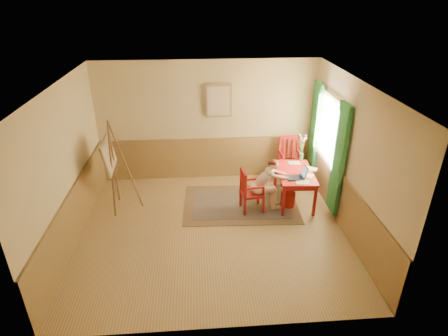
{
  "coord_description": "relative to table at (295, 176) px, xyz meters",
  "views": [
    {
      "loc": [
        -0.23,
        -5.79,
        4.22
      ],
      "look_at": [
        0.25,
        0.55,
        1.05
      ],
      "focal_mm": 29.61,
      "sensor_mm": 36.0,
      "label": 1
    }
  ],
  "objects": [
    {
      "name": "window",
      "position": [
        0.65,
        0.18,
        0.71
      ],
      "size": [
        0.12,
        2.01,
        2.2
      ],
      "color": "white",
      "rests_on": "room"
    },
    {
      "name": "table",
      "position": [
        0.0,
        0.0,
        0.0
      ],
      "size": [
        0.78,
        1.24,
        0.72
      ],
      "color": "red",
      "rests_on": "room"
    },
    {
      "name": "room",
      "position": [
        -1.77,
        -0.92,
        0.77
      ],
      "size": [
        5.04,
        4.54,
        2.84
      ],
      "color": "tan",
      "rests_on": "ground"
    },
    {
      "name": "chair_back",
      "position": [
        0.12,
        0.95,
        -0.09
      ],
      "size": [
        0.48,
        0.5,
        1.08
      ],
      "color": "red",
      "rests_on": "room"
    },
    {
      "name": "papers",
      "position": [
        0.17,
        -0.02,
        0.09
      ],
      "size": [
        0.63,
        1.09,
        0.0
      ],
      "color": "white",
      "rests_on": "table"
    },
    {
      "name": "wall_portrait",
      "position": [
        -1.52,
        1.29,
        1.27
      ],
      "size": [
        0.6,
        0.05,
        0.76
      ],
      "color": "#A28556",
      "rests_on": "room"
    },
    {
      "name": "figure",
      "position": [
        -0.65,
        -0.22,
        -0.01
      ],
      "size": [
        0.85,
        0.41,
        1.12
      ],
      "color": "beige",
      "rests_on": "room"
    },
    {
      "name": "rug",
      "position": [
        -1.14,
        -0.02,
        -0.62
      ],
      "size": [
        2.47,
        1.7,
        0.02
      ],
      "color": "#8C7251",
      "rests_on": "room"
    },
    {
      "name": "wastebasket",
      "position": [
        -0.15,
        -0.16,
        -0.47
      ],
      "size": [
        0.35,
        0.35,
        0.32
      ],
      "primitive_type": "cylinder",
      "rotation": [
        0.0,
        0.0,
        0.21
      ],
      "color": "#A11811",
      "rests_on": "room"
    },
    {
      "name": "vase",
      "position": [
        0.26,
        0.58,
        0.36
      ],
      "size": [
        0.22,
        0.29,
        0.59
      ],
      "color": "#3F724C",
      "rests_on": "table"
    },
    {
      "name": "wainscot",
      "position": [
        -1.77,
        -0.12,
        -0.13
      ],
      "size": [
        5.0,
        4.5,
        1.0
      ],
      "color": "olive",
      "rests_on": "room"
    },
    {
      "name": "laptop",
      "position": [
        -0.02,
        -0.26,
        0.14
      ],
      "size": [
        0.43,
        0.28,
        0.25
      ],
      "color": "#1E2338",
      "rests_on": "table"
    },
    {
      "name": "easel",
      "position": [
        -3.73,
        0.04,
        0.51
      ],
      "size": [
        0.66,
        0.86,
        1.93
      ],
      "color": "brown",
      "rests_on": "room"
    },
    {
      "name": "chair_left",
      "position": [
        -0.99,
        -0.27,
        -0.17
      ],
      "size": [
        0.47,
        0.46,
        0.93
      ],
      "color": "red",
      "rests_on": "room"
    }
  ]
}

